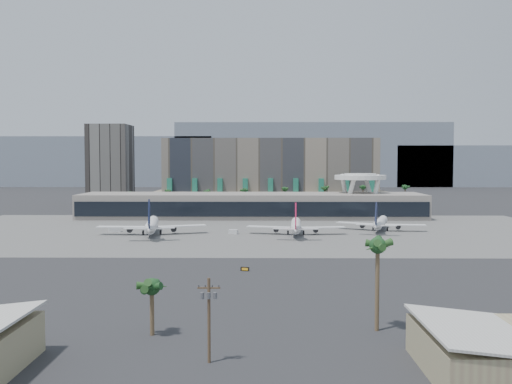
{
  "coord_description": "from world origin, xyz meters",
  "views": [
    {
      "loc": [
        5.54,
        -174.39,
        28.28
      ],
      "look_at": [
        2.9,
        40.0,
        16.58
      ],
      "focal_mm": 40.0,
      "sensor_mm": 36.0,
      "label": 1
    }
  ],
  "objects_px": {
    "utility_pole": "(209,313)",
    "airliner_left": "(152,225)",
    "airliner_centre": "(296,226)",
    "service_vehicle_a": "(115,229)",
    "service_vehicle_b": "(233,232)",
    "taxiway_sign": "(245,269)",
    "airliner_right": "(380,223)"
  },
  "relations": [
    {
      "from": "utility_pole",
      "to": "airliner_left",
      "type": "relative_size",
      "value": 0.28
    },
    {
      "from": "airliner_centre",
      "to": "service_vehicle_a",
      "type": "bearing_deg",
      "value": 177.72
    },
    {
      "from": "service_vehicle_a",
      "to": "service_vehicle_b",
      "type": "xyz_separation_m",
      "value": [
        47.58,
        -5.67,
        -0.24
      ]
    },
    {
      "from": "airliner_centre",
      "to": "service_vehicle_b",
      "type": "bearing_deg",
      "value": 179.72
    },
    {
      "from": "airliner_left",
      "to": "service_vehicle_b",
      "type": "bearing_deg",
      "value": -4.04
    },
    {
      "from": "taxiway_sign",
      "to": "service_vehicle_a",
      "type": "bearing_deg",
      "value": 136.83
    },
    {
      "from": "airliner_centre",
      "to": "taxiway_sign",
      "type": "distance_m",
      "value": 74.44
    },
    {
      "from": "airliner_right",
      "to": "service_vehicle_b",
      "type": "relative_size",
      "value": 10.41
    },
    {
      "from": "service_vehicle_b",
      "to": "taxiway_sign",
      "type": "height_order",
      "value": "service_vehicle_b"
    },
    {
      "from": "utility_pole",
      "to": "service_vehicle_a",
      "type": "bearing_deg",
      "value": 109.38
    },
    {
      "from": "airliner_left",
      "to": "airliner_centre",
      "type": "distance_m",
      "value": 55.27
    },
    {
      "from": "utility_pole",
      "to": "service_vehicle_a",
      "type": "distance_m",
      "value": 155.31
    },
    {
      "from": "airliner_centre",
      "to": "airliner_right",
      "type": "distance_m",
      "value": 37.12
    },
    {
      "from": "airliner_left",
      "to": "service_vehicle_a",
      "type": "relative_size",
      "value": 9.3
    },
    {
      "from": "airliner_centre",
      "to": "airliner_right",
      "type": "relative_size",
      "value": 1.09
    },
    {
      "from": "service_vehicle_b",
      "to": "taxiway_sign",
      "type": "distance_m",
      "value": 74.26
    },
    {
      "from": "service_vehicle_a",
      "to": "utility_pole",
      "type": "bearing_deg",
      "value": -88.37
    },
    {
      "from": "airliner_right",
      "to": "airliner_centre",
      "type": "bearing_deg",
      "value": -142.9
    },
    {
      "from": "airliner_centre",
      "to": "service_vehicle_b",
      "type": "height_order",
      "value": "airliner_centre"
    },
    {
      "from": "airliner_right",
      "to": "taxiway_sign",
      "type": "relative_size",
      "value": 15.91
    },
    {
      "from": "service_vehicle_a",
      "to": "taxiway_sign",
      "type": "relative_size",
      "value": 2.04
    },
    {
      "from": "service_vehicle_b",
      "to": "taxiway_sign",
      "type": "xyz_separation_m",
      "value": [
        6.8,
        -73.94,
        -0.38
      ]
    },
    {
      "from": "service_vehicle_a",
      "to": "service_vehicle_b",
      "type": "bearing_deg",
      "value": -24.54
    },
    {
      "from": "airliner_left",
      "to": "taxiway_sign",
      "type": "height_order",
      "value": "airliner_left"
    },
    {
      "from": "utility_pole",
      "to": "airliner_right",
      "type": "relative_size",
      "value": 0.33
    },
    {
      "from": "airliner_centre",
      "to": "service_vehicle_b",
      "type": "xyz_separation_m",
      "value": [
        -24.06,
        1.6,
        -2.53
      ]
    },
    {
      "from": "utility_pole",
      "to": "airliner_centre",
      "type": "xyz_separation_m",
      "value": [
        20.15,
        139.13,
        -3.72
      ]
    },
    {
      "from": "service_vehicle_b",
      "to": "utility_pole",
      "type": "bearing_deg",
      "value": -75.41
    },
    {
      "from": "service_vehicle_a",
      "to": "taxiway_sign",
      "type": "height_order",
      "value": "service_vehicle_a"
    },
    {
      "from": "utility_pole",
      "to": "service_vehicle_b",
      "type": "distance_m",
      "value": 140.92
    },
    {
      "from": "utility_pole",
      "to": "airliner_left",
      "type": "height_order",
      "value": "airliner_left"
    },
    {
      "from": "airliner_left",
      "to": "taxiway_sign",
      "type": "bearing_deg",
      "value": -70.51
    }
  ]
}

